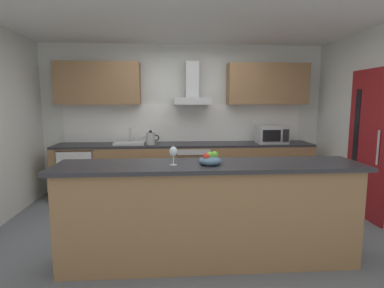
% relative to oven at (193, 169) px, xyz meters
% --- Properties ---
extents(ground, '(5.94, 4.65, 0.02)m').
position_rel_oven_xyz_m(ground, '(-0.13, -1.48, -0.47)').
color(ground, slate).
extents(ceiling, '(5.94, 4.65, 0.02)m').
position_rel_oven_xyz_m(ceiling, '(-0.13, -1.48, 2.15)').
color(ceiling, white).
extents(wall_back, '(5.94, 0.12, 2.60)m').
position_rel_oven_xyz_m(wall_back, '(-0.13, 0.41, 0.84)').
color(wall_back, silver).
rests_on(wall_back, ground).
extents(backsplash_tile, '(4.20, 0.02, 0.66)m').
position_rel_oven_xyz_m(backsplash_tile, '(-0.13, 0.33, 0.77)').
color(backsplash_tile, white).
extents(counter_back, '(4.34, 0.60, 0.90)m').
position_rel_oven_xyz_m(counter_back, '(-0.13, 0.03, -0.01)').
color(counter_back, olive).
rests_on(counter_back, ground).
extents(counter_island, '(2.98, 0.64, 1.02)m').
position_rel_oven_xyz_m(counter_island, '(0.00, -2.26, 0.05)').
color(counter_island, olive).
rests_on(counter_island, ground).
extents(upper_cabinets, '(4.29, 0.32, 0.70)m').
position_rel_oven_xyz_m(upper_cabinets, '(-0.13, 0.18, 1.45)').
color(upper_cabinets, olive).
extents(side_door, '(0.08, 0.85, 2.05)m').
position_rel_oven_xyz_m(side_door, '(2.32, -1.17, 0.57)').
color(side_door, maroon).
rests_on(side_door, ground).
extents(oven, '(0.60, 0.62, 0.80)m').
position_rel_oven_xyz_m(oven, '(0.00, 0.00, 0.00)').
color(oven, slate).
rests_on(oven, ground).
extents(refrigerator, '(0.58, 0.60, 0.85)m').
position_rel_oven_xyz_m(refrigerator, '(-1.90, -0.00, -0.03)').
color(refrigerator, white).
rests_on(refrigerator, ground).
extents(microwave, '(0.50, 0.38, 0.30)m').
position_rel_oven_xyz_m(microwave, '(1.36, -0.03, 0.59)').
color(microwave, '#B7BABC').
rests_on(microwave, counter_back).
extents(sink, '(0.50, 0.40, 0.26)m').
position_rel_oven_xyz_m(sink, '(-1.06, 0.01, 0.47)').
color(sink, silver).
rests_on(sink, counter_back).
extents(kettle, '(0.29, 0.15, 0.24)m').
position_rel_oven_xyz_m(kettle, '(-0.71, -0.03, 0.55)').
color(kettle, '#B7BABC').
rests_on(kettle, counter_back).
extents(range_hood, '(0.62, 0.45, 0.72)m').
position_rel_oven_xyz_m(range_hood, '(0.00, 0.13, 1.33)').
color(range_hood, '#B7BABC').
extents(wine_glass, '(0.08, 0.08, 0.18)m').
position_rel_oven_xyz_m(wine_glass, '(-0.35, -2.31, 0.68)').
color(wine_glass, silver).
rests_on(wine_glass, counter_island).
extents(fruit_bowl, '(0.22, 0.22, 0.13)m').
position_rel_oven_xyz_m(fruit_bowl, '(0.00, -2.31, 0.60)').
color(fruit_bowl, slate).
rests_on(fruit_bowl, counter_island).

